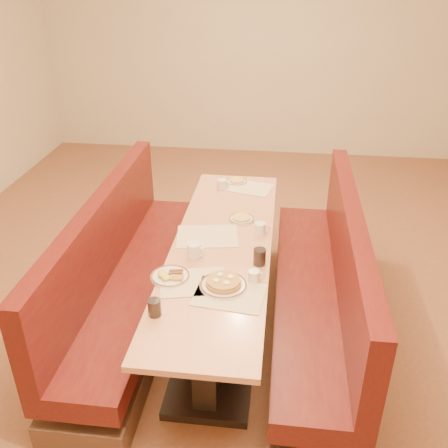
# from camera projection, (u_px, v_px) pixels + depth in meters

# --- Properties ---
(ground) EXTENTS (8.00, 8.00, 0.00)m
(ground) POSITION_uv_depth(u_px,v_px,m) (222.00, 327.00, 3.90)
(ground) COLOR #9E6647
(ground) RESTS_ON ground
(room_envelope) EXTENTS (6.04, 8.04, 2.82)m
(room_envelope) POSITION_uv_depth(u_px,v_px,m) (222.00, 75.00, 2.98)
(room_envelope) COLOR beige
(room_envelope) RESTS_ON ground
(diner_table) EXTENTS (0.70, 2.50, 0.75)m
(diner_table) POSITION_uv_depth(u_px,v_px,m) (222.00, 288.00, 3.73)
(diner_table) COLOR black
(diner_table) RESTS_ON ground
(booth_left) EXTENTS (0.55, 2.50, 1.05)m
(booth_left) POSITION_uv_depth(u_px,v_px,m) (127.00, 282.00, 3.81)
(booth_left) COLOR #4C3326
(booth_left) RESTS_ON ground
(booth_right) EXTENTS (0.55, 2.50, 1.05)m
(booth_right) POSITION_uv_depth(u_px,v_px,m) (321.00, 296.00, 3.65)
(booth_right) COLOR #4C3326
(booth_right) RESTS_ON ground
(placemat_near_left) EXTENTS (0.47, 0.39, 0.00)m
(placemat_near_left) POSITION_uv_depth(u_px,v_px,m) (193.00, 282.00, 3.13)
(placemat_near_left) COLOR beige
(placemat_near_left) RESTS_ON diner_table
(placemat_near_right) EXTENTS (0.45, 0.36, 0.00)m
(placemat_near_right) POSITION_uv_depth(u_px,v_px,m) (229.00, 294.00, 3.02)
(placemat_near_right) COLOR beige
(placemat_near_right) RESTS_ON diner_table
(placemat_far_left) EXTENTS (0.49, 0.40, 0.00)m
(placemat_far_left) POSITION_uv_depth(u_px,v_px,m) (207.00, 236.00, 3.64)
(placemat_far_left) COLOR beige
(placemat_far_left) RESTS_ON diner_table
(placemat_far_right) EXTENTS (0.44, 0.38, 0.00)m
(placemat_far_right) POSITION_uv_depth(u_px,v_px,m) (250.00, 188.00, 4.40)
(placemat_far_right) COLOR beige
(placemat_far_right) RESTS_ON diner_table
(pancake_plate) EXTENTS (0.30, 0.30, 0.07)m
(pancake_plate) POSITION_uv_depth(u_px,v_px,m) (224.00, 284.00, 3.08)
(pancake_plate) COLOR silver
(pancake_plate) RESTS_ON diner_table
(eggs_plate) EXTENTS (0.25, 0.25, 0.05)m
(eggs_plate) POSITION_uv_depth(u_px,v_px,m) (170.00, 276.00, 3.17)
(eggs_plate) COLOR silver
(eggs_plate) RESTS_ON diner_table
(extra_plate_mid) EXTENTS (0.20, 0.20, 0.04)m
(extra_plate_mid) POSITION_uv_depth(u_px,v_px,m) (241.00, 219.00, 3.86)
(extra_plate_mid) COLOR silver
(extra_plate_mid) RESTS_ON diner_table
(extra_plate_far) EXTENTS (0.19, 0.19, 0.04)m
(extra_plate_far) POSITION_uv_depth(u_px,v_px,m) (237.00, 181.00, 4.50)
(extra_plate_far) COLOR silver
(extra_plate_far) RESTS_ON diner_table
(coffee_mug_a) EXTENTS (0.10, 0.07, 0.08)m
(coffee_mug_a) POSITION_uv_depth(u_px,v_px,m) (254.00, 276.00, 3.13)
(coffee_mug_a) COLOR silver
(coffee_mug_a) RESTS_ON diner_table
(coffee_mug_b) EXTENTS (0.13, 0.09, 0.10)m
(coffee_mug_b) POSITION_uv_depth(u_px,v_px,m) (194.00, 250.00, 3.38)
(coffee_mug_b) COLOR silver
(coffee_mug_b) RESTS_ON diner_table
(coffee_mug_c) EXTENTS (0.11, 0.08, 0.09)m
(coffee_mug_c) POSITION_uv_depth(u_px,v_px,m) (261.00, 228.00, 3.66)
(coffee_mug_c) COLOR silver
(coffee_mug_c) RESTS_ON diner_table
(coffee_mug_d) EXTENTS (0.11, 0.08, 0.08)m
(coffee_mug_d) POSITION_uv_depth(u_px,v_px,m) (222.00, 184.00, 4.37)
(coffee_mug_d) COLOR silver
(coffee_mug_d) RESTS_ON diner_table
(soda_tumbler_near) EXTENTS (0.08, 0.08, 0.10)m
(soda_tumbler_near) POSITION_uv_depth(u_px,v_px,m) (154.00, 308.00, 2.83)
(soda_tumbler_near) COLOR black
(soda_tumbler_near) RESTS_ON diner_table
(soda_tumbler_mid) EXTENTS (0.08, 0.08, 0.11)m
(soda_tumbler_mid) POSITION_uv_depth(u_px,v_px,m) (260.00, 257.00, 3.29)
(soda_tumbler_mid) COLOR black
(soda_tumbler_mid) RESTS_ON diner_table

